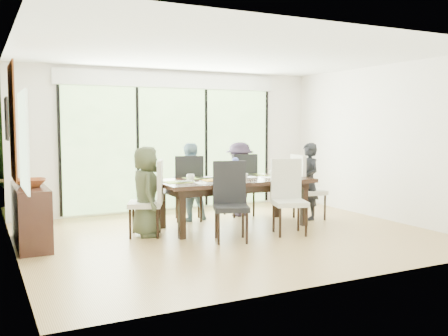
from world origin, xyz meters
name	(u,v)px	position (x,y,z in m)	size (l,w,h in m)	color
floor	(231,236)	(0.00, 0.00, -0.01)	(6.00, 5.00, 0.01)	olive
ceiling	(232,53)	(0.00, 0.00, 2.71)	(6.00, 5.00, 0.01)	white
wall_back	(172,141)	(0.00, 2.51, 1.35)	(6.00, 0.02, 2.70)	white
wall_front	(343,155)	(0.00, -2.51, 1.35)	(6.00, 0.02, 2.70)	silver
wall_left	(12,151)	(-3.01, 0.00, 1.35)	(0.02, 5.00, 2.70)	silver
wall_right	(384,142)	(3.01, 0.00, 1.35)	(0.02, 5.00, 2.70)	silver
glass_doors	(173,149)	(0.00, 2.47, 1.20)	(4.20, 0.02, 2.30)	#598C3F
blinds_header	(172,80)	(0.00, 2.46, 2.50)	(4.40, 0.06, 0.28)	white
mullion_a	(60,151)	(-2.10, 2.46, 1.20)	(0.05, 0.04, 2.30)	black
mullion_b	(138,149)	(-0.70, 2.46, 1.20)	(0.05, 0.04, 2.30)	black
mullion_c	(206,148)	(0.70, 2.46, 1.20)	(0.05, 0.04, 2.30)	black
mullion_d	(266,146)	(2.10, 2.46, 1.20)	(0.05, 0.04, 2.30)	black
side_window	(23,141)	(-2.97, -1.20, 1.50)	(0.02, 0.90, 1.00)	#8CAD7F
deck	(158,206)	(0.00, 3.40, -0.05)	(6.00, 1.80, 0.10)	brown
rail_top	(146,174)	(0.00, 4.20, 0.55)	(6.00, 0.08, 0.06)	#4F3321
foliage_left	(55,134)	(-1.80, 5.20, 1.44)	(3.20, 3.20, 3.20)	#14380F
foliage_mid	(141,119)	(0.40, 5.80, 1.80)	(4.00, 4.00, 4.00)	#14380F
foliage_right	(218,140)	(2.20, 5.00, 1.26)	(2.80, 2.80, 2.80)	#14380F
foliage_far	(96,126)	(-0.60, 6.50, 1.62)	(3.60, 3.60, 3.60)	#14380F
table_top	(234,181)	(0.33, 0.54, 0.75)	(2.51, 1.15, 0.06)	black
table_apron	(234,187)	(0.33, 0.54, 0.66)	(2.30, 0.94, 0.10)	black
table_leg_fl	(182,215)	(-0.75, 0.11, 0.36)	(0.09, 0.09, 0.72)	black
table_leg_fr	(304,204)	(1.41, 0.11, 0.36)	(0.09, 0.09, 0.72)	black
table_leg_bl	(162,206)	(-0.75, 0.97, 0.36)	(0.09, 0.09, 0.72)	black
table_leg_br	(276,197)	(1.41, 0.97, 0.36)	(0.09, 0.09, 0.72)	black
chair_left_end	(145,198)	(-1.17, 0.54, 0.57)	(0.48, 0.48, 1.15)	silver
chair_right_end	(310,187)	(1.83, 0.54, 0.57)	(0.48, 0.48, 1.15)	silver
chair_far_left	(188,187)	(-0.12, 1.39, 0.57)	(0.48, 0.48, 1.15)	black
chair_far_right	(239,184)	(0.88, 1.39, 0.57)	(0.48, 0.48, 1.15)	black
chair_near_left	(231,201)	(-0.17, -0.33, 0.57)	(0.48, 0.48, 1.15)	black
chair_near_right	(290,197)	(0.83, -0.33, 0.57)	(0.48, 0.48, 1.15)	silver
person_left_end	(146,191)	(-1.15, 0.54, 0.67)	(0.63, 0.39, 1.35)	#3F4830
person_right_end	(309,181)	(1.81, 0.54, 0.67)	(0.63, 0.39, 1.35)	black
person_far_left	(189,182)	(-0.12, 1.37, 0.67)	(0.63, 0.39, 1.35)	#7295A6
person_far_right	(240,179)	(0.88, 1.37, 0.67)	(0.63, 0.39, 1.35)	#281E2D
placemat_left	(179,182)	(-0.62, 0.54, 0.79)	(0.46, 0.33, 0.01)	#95B540
placemat_right	(283,176)	(1.28, 0.54, 0.79)	(0.46, 0.33, 0.01)	#87BF44
placemat_far_l	(199,178)	(-0.12, 0.94, 0.79)	(0.46, 0.33, 0.01)	olive
placemat_far_r	(251,175)	(0.88, 0.94, 0.79)	(0.46, 0.33, 0.01)	#98B440
placemat_paper	(211,183)	(-0.22, 0.24, 0.79)	(0.46, 0.33, 0.01)	white
tablet_far_l	(205,177)	(-0.02, 0.89, 0.80)	(0.27, 0.19, 0.01)	black
tablet_far_r	(250,175)	(0.83, 0.89, 0.79)	(0.25, 0.18, 0.01)	black
papers	(272,177)	(1.03, 0.49, 0.78)	(0.31, 0.23, 0.00)	white
platter_base	(211,182)	(-0.22, 0.24, 0.80)	(0.27, 0.27, 0.03)	white
platter_snacks	(211,180)	(-0.22, 0.24, 0.82)	(0.21, 0.21, 0.01)	orange
vase	(235,175)	(0.38, 0.59, 0.85)	(0.08, 0.08, 0.13)	silver
hyacinth_stems	(235,167)	(0.38, 0.59, 0.97)	(0.04, 0.04, 0.17)	#337226
hyacinth_blooms	(235,161)	(0.38, 0.59, 1.08)	(0.11, 0.11, 0.11)	#4955B8
laptop	(188,182)	(-0.52, 0.44, 0.80)	(0.34, 0.22, 0.03)	silver
cup_a	(190,177)	(-0.37, 0.69, 0.83)	(0.13, 0.13, 0.10)	white
cup_b	(245,176)	(0.48, 0.44, 0.83)	(0.10, 0.10, 0.10)	white
cup_c	(273,173)	(1.13, 0.64, 0.83)	(0.13, 0.13, 0.10)	white
book	(246,178)	(0.58, 0.59, 0.79)	(0.17, 0.23, 0.02)	white
sideboard	(31,215)	(-2.76, 0.73, 0.41)	(0.41, 1.47, 0.82)	black
bowl	(30,183)	(-2.76, 0.63, 0.88)	(0.44, 0.44, 0.11)	brown
candlestick_base	(27,182)	(-2.76, 1.08, 0.84)	(0.09, 0.09, 0.04)	black
candlestick_shaft	(26,142)	(-2.76, 1.08, 1.42)	(0.02, 0.02, 1.14)	black
candlestick_pan	(24,102)	(-2.76, 1.08, 1.99)	(0.09, 0.09, 0.03)	black
candle	(24,98)	(-2.76, 1.08, 2.04)	(0.03, 0.03, 0.09)	silver
tapestry	(12,122)	(-2.97, 0.40, 1.70)	(0.02, 1.00, 1.50)	#954115
art_frame	(6,119)	(-2.97, 1.70, 1.75)	(0.03, 0.55, 0.65)	black
art_canvas	(8,119)	(-2.95, 1.70, 1.75)	(0.01, 0.45, 0.55)	#1A5554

